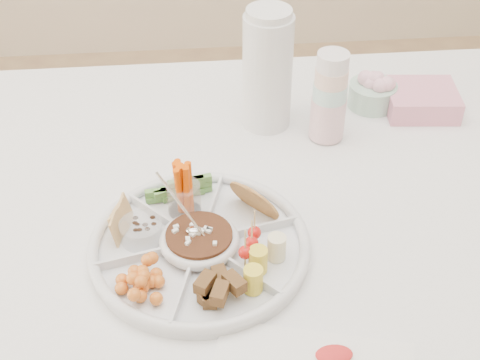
{
  "coord_description": "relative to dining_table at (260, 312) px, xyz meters",
  "views": [
    {
      "loc": [
        -0.14,
        -1.0,
        1.6
      ],
      "look_at": [
        -0.05,
        -0.07,
        0.84
      ],
      "focal_mm": 50.0,
      "sensor_mm": 36.0,
      "label": 1
    }
  ],
  "objects": [
    {
      "name": "dining_table",
      "position": [
        0.0,
        0.0,
        0.0
      ],
      "size": [
        1.52,
        1.02,
        0.76
      ],
      "primitive_type": "cube",
      "color": "white",
      "rests_on": "floor"
    },
    {
      "name": "party_tray",
      "position": [
        -0.13,
        -0.17,
        0.4
      ],
      "size": [
        0.46,
        0.46,
        0.04
      ],
      "primitive_type": "cylinder",
      "rotation": [
        0.0,
        0.0,
        0.23
      ],
      "color": "white",
      "rests_on": "dining_table"
    },
    {
      "name": "bean_dip",
      "position": [
        -0.13,
        -0.17,
        0.41
      ],
      "size": [
        0.14,
        0.14,
        0.04
      ],
      "primitive_type": "cylinder",
      "rotation": [
        0.0,
        0.0,
        0.23
      ],
      "color": "#33180C",
      "rests_on": "party_tray"
    },
    {
      "name": "tortillas",
      "position": [
        -0.04,
        -0.08,
        0.42
      ],
      "size": [
        0.12,
        0.12,
        0.06
      ],
      "primitive_type": null,
      "rotation": [
        0.0,
        0.0,
        0.23
      ],
      "color": "#9D6835",
      "rests_on": "party_tray"
    },
    {
      "name": "carrot_cucumber",
      "position": [
        -0.16,
        -0.04,
        0.44
      ],
      "size": [
        0.15,
        0.15,
        0.11
      ],
      "primitive_type": null,
      "rotation": [
        0.0,
        0.0,
        0.23
      ],
      "color": "#F05000",
      "rests_on": "party_tray"
    },
    {
      "name": "pita_raisins",
      "position": [
        -0.26,
        -0.13,
        0.42
      ],
      "size": [
        0.12,
        0.12,
        0.06
      ],
      "primitive_type": null,
      "rotation": [
        0.0,
        0.0,
        0.23
      ],
      "color": "tan",
      "rests_on": "party_tray"
    },
    {
      "name": "cherries",
      "position": [
        -0.23,
        -0.26,
        0.42
      ],
      "size": [
        0.12,
        0.12,
        0.04
      ],
      "primitive_type": null,
      "rotation": [
        0.0,
        0.0,
        0.23
      ],
      "color": "orange",
      "rests_on": "party_tray"
    },
    {
      "name": "granola_chunks",
      "position": [
        -0.1,
        -0.29,
        0.42
      ],
      "size": [
        0.12,
        0.12,
        0.05
      ],
      "primitive_type": null,
      "rotation": [
        0.0,
        0.0,
        0.23
      ],
      "color": "brown",
      "rests_on": "party_tray"
    },
    {
      "name": "banana_tomato",
      "position": [
        -0.01,
        -0.2,
        0.44
      ],
      "size": [
        0.12,
        0.12,
        0.08
      ],
      "primitive_type": null,
      "rotation": [
        0.0,
        0.0,
        0.23
      ],
      "color": "#D2D154",
      "rests_on": "party_tray"
    },
    {
      "name": "cup_stack",
      "position": [
        0.15,
        0.16,
        0.48
      ],
      "size": [
        0.07,
        0.07,
        0.2
      ],
      "primitive_type": "cylinder",
      "rotation": [
        0.0,
        0.0,
        0.0
      ],
      "color": "silver",
      "rests_on": "dining_table"
    },
    {
      "name": "thermos",
      "position": [
        0.03,
        0.22,
        0.52
      ],
      "size": [
        0.12,
        0.12,
        0.27
      ],
      "primitive_type": "cylinder",
      "rotation": [
        0.0,
        0.0,
        0.19
      ],
      "color": "silver",
      "rests_on": "dining_table"
    },
    {
      "name": "flower_bowl",
      "position": [
        0.28,
        0.27,
        0.42
      ],
      "size": [
        0.13,
        0.13,
        0.08
      ],
      "primitive_type": "cylinder",
      "rotation": [
        0.0,
        0.0,
        0.2
      ],
      "color": "#99C0A9",
      "rests_on": "dining_table"
    },
    {
      "name": "napkin_stack",
      "position": [
        0.39,
        0.24,
        0.41
      ],
      "size": [
        0.17,
        0.15,
        0.05
      ],
      "primitive_type": "cube",
      "rotation": [
        0.0,
        0.0,
        -0.09
      ],
      "color": "pink",
      "rests_on": "dining_table"
    },
    {
      "name": "placemat",
      "position": [
        0.03,
        -0.41,
        0.38
      ],
      "size": [
        0.31,
        0.17,
        0.01
      ],
      "primitive_type": "cube",
      "rotation": [
        0.0,
        0.0,
        -0.25
      ],
      "color": "white",
      "rests_on": "dining_table"
    }
  ]
}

